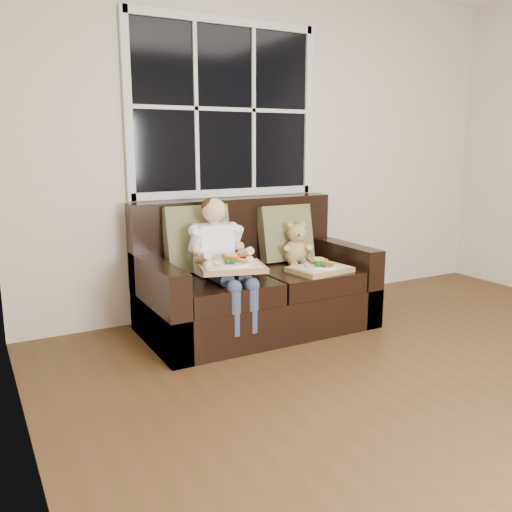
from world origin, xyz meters
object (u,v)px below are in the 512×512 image
child (220,251)px  tray_left (232,265)px  teddy_bear (296,247)px  tray_right (320,268)px  loveseat (253,287)px

child → tray_left: child is taller
teddy_bear → tray_right: (0.01, -0.31, -0.11)m
loveseat → tray_left: (-0.33, -0.31, 0.27)m
teddy_bear → tray_right: 0.33m
child → tray_left: size_ratio=1.71×
tray_left → loveseat: bearing=58.0°
teddy_bear → tray_left: size_ratio=0.69×
tray_left → tray_right: 0.73m
loveseat → tray_right: loveseat is taller
loveseat → tray_left: 0.52m
child → tray_right: bearing=-14.6°
tray_right → teddy_bear: bearing=83.6°
tray_left → child: bearing=105.0°
loveseat → tray_left: size_ratio=3.36×
teddy_bear → tray_left: (-0.72, -0.31, -0.01)m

